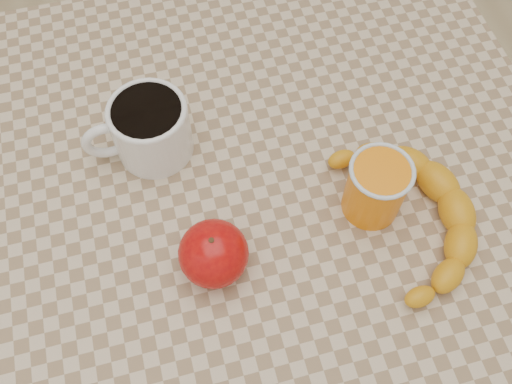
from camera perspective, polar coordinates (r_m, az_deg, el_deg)
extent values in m
plane|color=tan|center=(1.40, 0.00, -15.39)|extent=(3.00, 3.00, 0.00)
cube|color=#C7AE8D|center=(0.71, 0.00, -1.56)|extent=(0.80, 0.80, 0.04)
cube|color=olive|center=(0.75, 0.00, -3.30)|extent=(0.74, 0.74, 0.06)
cylinder|color=olive|center=(1.23, -20.35, 0.84)|extent=(0.05, 0.05, 0.71)
cylinder|color=olive|center=(1.28, 11.31, 7.91)|extent=(0.05, 0.05, 0.71)
cylinder|color=white|center=(0.71, -10.41, 6.15)|extent=(0.10, 0.10, 0.08)
cylinder|color=black|center=(0.68, -10.89, 7.86)|extent=(0.08, 0.08, 0.01)
torus|color=white|center=(0.68, -10.94, 8.03)|extent=(0.10, 0.10, 0.01)
torus|color=white|center=(0.71, -14.69, 4.98)|extent=(0.06, 0.01, 0.06)
cylinder|color=orange|center=(0.66, 11.86, 0.30)|extent=(0.07, 0.07, 0.08)
torus|color=silver|center=(0.63, 12.54, 2.11)|extent=(0.07, 0.07, 0.01)
ellipsoid|color=#930408|center=(0.62, -4.27, -6.16)|extent=(0.08, 0.08, 0.07)
cylinder|color=#382311|center=(0.59, -4.46, -5.04)|extent=(0.01, 0.01, 0.01)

